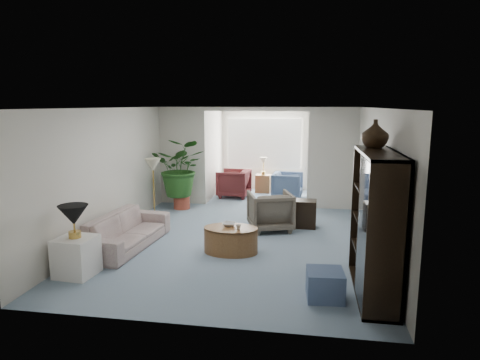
% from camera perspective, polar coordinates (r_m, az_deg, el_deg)
% --- Properties ---
extents(floor, '(6.00, 6.00, 0.00)m').
position_cam_1_polar(floor, '(7.97, -0.70, -8.57)').
color(floor, '#859AAF').
rests_on(floor, ground).
extents(sunroom_floor, '(2.60, 2.60, 0.00)m').
position_cam_1_polar(sunroom_floor, '(11.88, 2.71, -2.27)').
color(sunroom_floor, '#859AAF').
rests_on(sunroom_floor, ground).
extents(back_pier_left, '(1.20, 0.12, 2.50)m').
position_cam_1_polar(back_pier_left, '(10.99, -7.81, 3.24)').
color(back_pier_left, silver).
rests_on(back_pier_left, ground).
extents(back_pier_right, '(1.20, 0.12, 2.50)m').
position_cam_1_polar(back_pier_right, '(10.53, 12.41, 2.79)').
color(back_pier_right, silver).
rests_on(back_pier_right, ground).
extents(back_header, '(2.60, 0.12, 0.10)m').
position_cam_1_polar(back_header, '(10.51, 2.13, 9.57)').
color(back_header, silver).
rests_on(back_header, back_pier_left).
extents(window_pane, '(2.20, 0.02, 1.50)m').
position_cam_1_polar(window_pane, '(12.73, 3.32, 4.94)').
color(window_pane, white).
extents(window_blinds, '(2.20, 0.02, 1.50)m').
position_cam_1_polar(window_blinds, '(12.70, 3.30, 4.92)').
color(window_blinds, white).
extents(framed_picture, '(0.04, 0.50, 0.40)m').
position_cam_1_polar(framed_picture, '(7.47, 18.09, 3.06)').
color(framed_picture, beige).
extents(sofa, '(0.98, 2.14, 0.61)m').
position_cam_1_polar(sofa, '(7.97, -15.09, -6.63)').
color(sofa, beige).
rests_on(sofa, ground).
extents(end_table, '(0.58, 0.58, 0.59)m').
position_cam_1_polar(end_table, '(6.93, -21.25, -9.62)').
color(end_table, white).
rests_on(end_table, ground).
extents(table_lamp, '(0.44, 0.44, 0.30)m').
position_cam_1_polar(table_lamp, '(6.74, -21.60, -4.43)').
color(table_lamp, black).
rests_on(table_lamp, end_table).
extents(floor_lamp, '(0.36, 0.36, 0.28)m').
position_cam_1_polar(floor_lamp, '(9.48, -11.70, 2.03)').
color(floor_lamp, beige).
rests_on(floor_lamp, ground).
extents(coffee_table, '(1.00, 1.00, 0.45)m').
position_cam_1_polar(coffee_table, '(7.44, -1.25, -8.11)').
color(coffee_table, brown).
rests_on(coffee_table, ground).
extents(coffee_bowl, '(0.25, 0.25, 0.06)m').
position_cam_1_polar(coffee_bowl, '(7.47, -1.50, -6.00)').
color(coffee_bowl, beige).
rests_on(coffee_bowl, coffee_table).
extents(coffee_cup, '(0.10, 0.10, 0.09)m').
position_cam_1_polar(coffee_cup, '(7.25, -0.23, -6.40)').
color(coffee_cup, beige).
rests_on(coffee_cup, coffee_table).
extents(wingback_chair, '(1.07, 1.09, 0.79)m').
position_cam_1_polar(wingback_chair, '(8.73, 4.11, -4.20)').
color(wingback_chair, '#666050').
rests_on(wingback_chair, ground).
extents(side_table_dark, '(0.50, 0.41, 0.58)m').
position_cam_1_polar(side_table_dark, '(9.02, 8.72, -4.52)').
color(side_table_dark, black).
rests_on(side_table_dark, ground).
extents(entertainment_cabinet, '(0.47, 1.76, 1.96)m').
position_cam_1_polar(entertainment_cabinet, '(5.98, 17.87, -5.66)').
color(entertainment_cabinet, black).
rests_on(entertainment_cabinet, ground).
extents(cabinet_urn, '(0.38, 0.38, 0.40)m').
position_cam_1_polar(cabinet_urn, '(6.28, 17.79, 5.99)').
color(cabinet_urn, black).
rests_on(cabinet_urn, entertainment_cabinet).
extents(ottoman, '(0.51, 0.51, 0.39)m').
position_cam_1_polar(ottoman, '(5.91, 11.42, -13.68)').
color(ottoman, slate).
rests_on(ottoman, ground).
extents(plant_pot, '(0.40, 0.40, 0.32)m').
position_cam_1_polar(plant_pot, '(10.61, -7.89, -3.00)').
color(plant_pot, '#9E402D').
rests_on(plant_pot, ground).
extents(house_plant, '(1.29, 1.12, 1.43)m').
position_cam_1_polar(house_plant, '(10.44, -8.01, 1.68)').
color(house_plant, '#23521C').
rests_on(house_plant, plant_pot).
extents(sunroom_chair_blue, '(0.87, 0.85, 0.73)m').
position_cam_1_polar(sunroom_chair_blue, '(11.63, 6.45, -0.77)').
color(sunroom_chair_blue, slate).
rests_on(sunroom_chair_blue, ground).
extents(sunroom_chair_maroon, '(0.92, 0.90, 0.77)m').
position_cam_1_polar(sunroom_chair_maroon, '(11.79, -0.85, -0.45)').
color(sunroom_chair_maroon, '#591E25').
rests_on(sunroom_chair_maroon, ground).
extents(sunroom_table, '(0.46, 0.37, 0.53)m').
position_cam_1_polar(sunroom_table, '(12.44, 3.16, -0.47)').
color(sunroom_table, brown).
rests_on(sunroom_table, ground).
extents(shelf_clutter, '(0.30, 0.89, 0.61)m').
position_cam_1_polar(shelf_clutter, '(5.84, 17.57, -7.97)').
color(shelf_clutter, '#2A2725').
rests_on(shelf_clutter, entertainment_cabinet).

